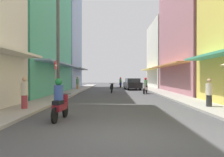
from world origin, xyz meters
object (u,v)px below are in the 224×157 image
object	(u,v)px
motorbike_silver	(145,86)
street_sign_no_entry	(56,75)
pedestrian_midway	(78,82)
utility_pole	(58,40)
motorbike_blue	(121,83)
motorbike_maroon	(60,102)
pedestrian_far	(24,94)
parked_car	(132,84)
pedestrian_crossing	(209,94)
motorbike_black	(112,88)

from	to	relation	value
motorbike_silver	street_sign_no_entry	distance (m)	10.41
motorbike_silver	pedestrian_midway	world-z (taller)	pedestrian_midway
motorbike_silver	utility_pole	xyz separation A→B (m)	(-6.80, -6.94, 3.35)
motorbike_blue	motorbike_maroon	size ratio (longest dim) A/B	1.00
motorbike_blue	pedestrian_far	bearing A→B (deg)	-103.13
parked_car	pedestrian_crossing	distance (m)	17.09
pedestrian_crossing	motorbike_silver	bearing A→B (deg)	99.68
motorbike_maroon	motorbike_blue	bearing A→B (deg)	82.99
motorbike_maroon	street_sign_no_entry	size ratio (longest dim) A/B	0.68
motorbike_black	motorbike_maroon	bearing A→B (deg)	-97.21
pedestrian_midway	utility_pole	distance (m)	13.37
street_sign_no_entry	utility_pole	bearing A→B (deg)	95.96
pedestrian_far	pedestrian_midway	bearing A→B (deg)	90.75
motorbike_black	pedestrian_far	size ratio (longest dim) A/B	1.11
parked_car	pedestrian_midway	bearing A→B (deg)	-175.54
motorbike_silver	pedestrian_midway	size ratio (longest dim) A/B	1.01
motorbike_silver	street_sign_no_entry	size ratio (longest dim) A/B	0.66
street_sign_no_entry	pedestrian_midway	bearing A→B (deg)	93.69
motorbike_black	street_sign_no_entry	world-z (taller)	street_sign_no_entry
motorbike_blue	parked_car	world-z (taller)	motorbike_blue
motorbike_maroon	motorbike_black	distance (m)	14.61
utility_pole	street_sign_no_entry	bearing A→B (deg)	-84.04
pedestrian_crossing	motorbike_blue	bearing A→B (deg)	99.69
pedestrian_crossing	motorbike_maroon	bearing A→B (deg)	-156.24
utility_pole	motorbike_blue	bearing A→B (deg)	75.73
parked_car	pedestrian_crossing	bearing A→B (deg)	-81.71
pedestrian_midway	motorbike_blue	bearing A→B (deg)	46.07
motorbike_black	pedestrian_midway	distance (m)	6.55
parked_car	motorbike_black	bearing A→B (deg)	-115.35
utility_pole	street_sign_no_entry	size ratio (longest dim) A/B	3.00
motorbike_maroon	motorbike_silver	bearing A→B (deg)	69.04
motorbike_black	parked_car	size ratio (longest dim) A/B	0.43
motorbike_maroon	pedestrian_midway	distance (m)	19.57
pedestrian_far	utility_pole	distance (m)	5.31
pedestrian_far	street_sign_no_entry	world-z (taller)	street_sign_no_entry
motorbike_maroon	pedestrian_far	distance (m)	3.19
pedestrian_midway	pedestrian_crossing	bearing A→B (deg)	-60.26
motorbike_blue	pedestrian_far	world-z (taller)	pedestrian_far
motorbike_black	motorbike_silver	distance (m)	3.48
motorbike_maroon	utility_pole	world-z (taller)	utility_pole
parked_car	street_sign_no_entry	size ratio (longest dim) A/B	1.60
motorbike_maroon	pedestrian_far	size ratio (longest dim) A/B	1.10
pedestrian_crossing	pedestrian_far	distance (m)	9.17
motorbike_blue	street_sign_no_entry	xyz separation A→B (m)	(-4.67, -19.73, 1.01)
motorbike_blue	pedestrian_crossing	distance (m)	22.48
pedestrian_far	utility_pole	world-z (taller)	utility_pole
pedestrian_midway	motorbike_silver	bearing A→B (deg)	-38.50
motorbike_blue	motorbike_maroon	xyz separation A→B (m)	(-3.10, -25.19, 0.00)
motorbike_silver	pedestrian_crossing	world-z (taller)	motorbike_silver
utility_pole	motorbike_silver	bearing A→B (deg)	45.61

